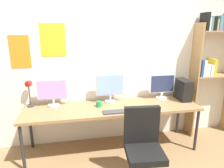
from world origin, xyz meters
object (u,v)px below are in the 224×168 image
pc_tower (183,90)px  keyboard_main (116,112)px  bookshelf (213,60)px  coffee_mug (99,104)px  desk_lamp (28,87)px  office_chair (143,155)px  monitor_left (53,91)px  monitor_center (110,87)px  computer_mouse (153,108)px  monitor_right (162,85)px  desk (113,109)px

pc_tower → keyboard_main: 1.28m
bookshelf → coffee_mug: size_ratio=20.36×
desk_lamp → coffee_mug: size_ratio=4.38×
pc_tower → coffee_mug: pc_tower is taller
office_chair → monitor_left: size_ratio=2.17×
desk_lamp → coffee_mug: desk_lamp is taller
keyboard_main → pc_tower: bearing=15.0°
monitor_center → computer_mouse: 0.76m
bookshelf → coffee_mug: bookshelf is taller
pc_tower → keyboard_main: pc_tower is taller
pc_tower → monitor_right: bearing=161.1°
bookshelf → desk_lamp: size_ratio=4.65×
desk_lamp → keyboard_main: bearing=-20.3°
monitor_right → desk_lamp: bearing=179.5°
bookshelf → monitor_right: bookshelf is taller
monitor_left → desk_lamp: desk_lamp is taller
desk → monitor_left: size_ratio=5.92×
office_chair → monitor_center: (-0.23, 1.02, 0.60)m
desk → keyboard_main: bearing=-90.0°
desk → computer_mouse: bearing=-20.5°
office_chair → keyboard_main: bearing=111.4°
monitor_right → monitor_left: bearing=180.0°
bookshelf → monitor_center: bookshelf is taller
computer_mouse → coffee_mug: (-0.79, 0.25, 0.03)m
monitor_left → monitor_right: size_ratio=1.03×
office_chair → desk_lamp: (-1.47, 1.04, 0.65)m
desk → keyboard_main: (0.00, -0.23, 0.06)m
desk → monitor_right: bearing=13.3°
monitor_right → coffee_mug: (-1.11, -0.18, -0.19)m
monitor_center → desk_lamp: (-1.25, 0.02, 0.05)m
desk → bookshelf: (1.83, 0.23, 0.68)m
monitor_left → monitor_center: bearing=0.0°
bookshelf → coffee_mug: (-2.04, -0.20, -0.59)m
office_chair → computer_mouse: bearing=59.4°
monitor_center → computer_mouse: monitor_center is taller
monitor_left → keyboard_main: bearing=-26.2°
monitor_center → bookshelf: bearing=0.6°
office_chair → keyboard_main: (-0.23, 0.58, 0.35)m
desk → monitor_left: monitor_left is taller
desk → monitor_right: size_ratio=6.11×
desk → keyboard_main: 0.24m
monitor_center → coffee_mug: size_ratio=4.42×
desk_lamp → office_chair: bearing=-35.2°
office_chair → desk_lamp: desk_lamp is taller
desk → desk_lamp: (-1.25, 0.23, 0.36)m
office_chair → coffee_mug: (-0.44, 0.84, 0.38)m
monitor_right → monitor_center: bearing=180.0°
bookshelf → keyboard_main: size_ratio=5.81×
keyboard_main → bookshelf: bearing=14.1°
desk → monitor_right: monitor_right is taller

